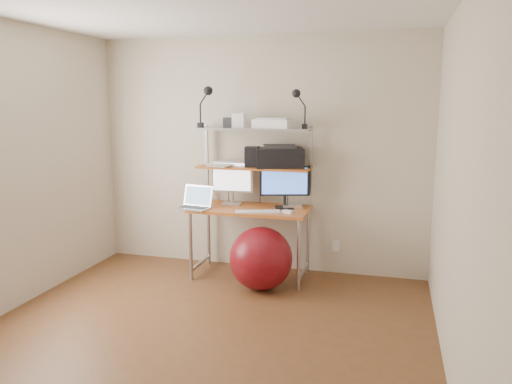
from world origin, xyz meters
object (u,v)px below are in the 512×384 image
(monitor_silver, at_px, (232,179))
(monitor_black, at_px, (285,183))
(exercise_ball, at_px, (261,258))
(printer, at_px, (280,157))
(laptop, at_px, (196,203))

(monitor_silver, height_order, monitor_black, monitor_black)
(exercise_ball, bearing_deg, printer, 81.37)
(monitor_silver, bearing_deg, exercise_ball, -52.01)
(monitor_silver, distance_m, laptop, 0.47)
(monitor_black, xyz_separation_m, laptop, (-0.88, -0.24, -0.21))
(printer, bearing_deg, laptop, -175.11)
(monitor_silver, relative_size, monitor_black, 0.96)
(printer, height_order, exercise_ball, printer)
(monitor_black, distance_m, laptop, 0.93)
(laptop, bearing_deg, printer, 31.31)
(laptop, bearing_deg, monitor_silver, 54.89)
(printer, bearing_deg, monitor_black, -62.42)
(monitor_silver, xyz_separation_m, laptop, (-0.29, -0.30, -0.22))
(monitor_silver, distance_m, printer, 0.57)
(monitor_black, relative_size, printer, 0.92)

